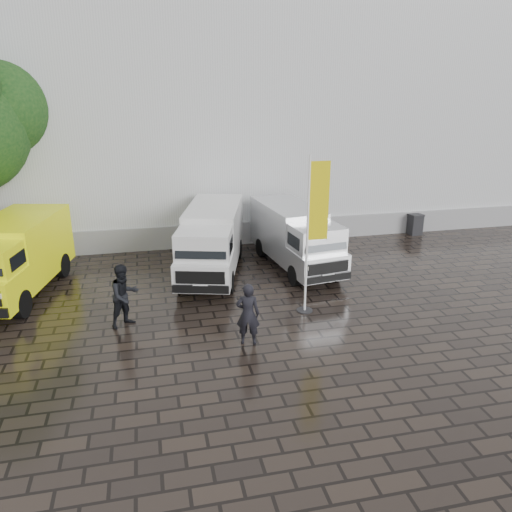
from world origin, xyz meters
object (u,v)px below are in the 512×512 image
(van_yellow, at_px, (13,260))
(person_tent, at_px, (125,296))
(van_white, at_px, (212,243))
(wheelie_bin, at_px, (415,224))
(person_front, at_px, (248,314))
(van_silver, at_px, (295,238))
(flagpole, at_px, (313,228))

(van_yellow, bearing_deg, person_tent, -27.90)
(van_white, distance_m, wheelie_bin, 10.41)
(wheelie_bin, bearing_deg, person_tent, -156.77)
(van_white, distance_m, person_front, 5.49)
(van_white, xyz_separation_m, van_silver, (3.23, 0.00, -0.06))
(van_white, bearing_deg, person_tent, -114.74)
(van_yellow, xyz_separation_m, van_white, (6.70, 0.50, -0.04))
(van_yellow, height_order, person_tent, van_yellow)
(person_front, bearing_deg, van_silver, -103.79)
(van_yellow, bearing_deg, van_white, 17.06)
(van_yellow, xyz_separation_m, person_tent, (3.64, -3.13, -0.29))
(van_white, xyz_separation_m, person_tent, (-3.06, -3.63, -0.26))
(flagpole, bearing_deg, van_white, 123.58)
(flagpole, distance_m, person_tent, 5.91)
(van_yellow, distance_m, van_white, 6.72)
(wheelie_bin, xyz_separation_m, person_tent, (-13.03, -6.52, 0.47))
(van_silver, xyz_separation_m, flagpole, (-0.66, -3.87, 1.58))
(van_white, relative_size, van_silver, 1.05)
(van_yellow, height_order, van_silver, van_yellow)
(flagpole, bearing_deg, person_tent, 177.56)
(van_yellow, bearing_deg, wheelie_bin, 24.29)
(van_yellow, distance_m, person_tent, 4.81)
(van_silver, relative_size, person_front, 2.98)
(wheelie_bin, relative_size, person_tent, 0.51)
(person_tent, bearing_deg, van_silver, -4.26)
(van_silver, height_order, person_front, van_silver)
(van_silver, xyz_separation_m, person_tent, (-6.29, -3.63, -0.20))
(wheelie_bin, height_order, person_front, person_front)
(flagpole, bearing_deg, van_yellow, 160.04)
(van_silver, bearing_deg, van_yellow, 175.14)
(van_yellow, relative_size, van_silver, 1.02)
(flagpole, xyz_separation_m, person_tent, (-5.63, 0.24, -1.77))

